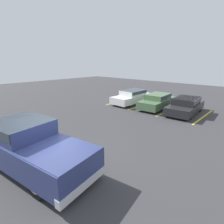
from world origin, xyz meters
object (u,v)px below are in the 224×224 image
Objects in this scene: pickup_truck at (27,145)px; parked_sedan_b at (157,101)px; wheel_stop_curb at (179,103)px; parked_sedan_a at (132,96)px; parked_sedan_c at (186,105)px.

pickup_truck reaches higher than parked_sedan_b.
parked_sedan_b is at bearing -103.55° from wheel_stop_curb.
parked_sedan_b is at bearing 90.46° from parked_sedan_a.
parked_sedan_a is (-3.41, 11.41, -0.23)m from pickup_truck.
pickup_truck is 11.91m from parked_sedan_a.
parked_sedan_a is 1.01× the size of parked_sedan_c.
parked_sedan_a is 4.67m from wheel_stop_curb.
pickup_truck reaches higher than parked_sedan_c.
parked_sedan_b reaches higher than parked_sedan_c.
pickup_truck is at bearing -0.19° from parked_sedan_b.
pickup_truck reaches higher than wheel_stop_curb.
parked_sedan_c is at bearing -61.13° from wheel_stop_curb.
parked_sedan_a is 1.04× the size of parked_sedan_b.
parked_sedan_c is at bearing 91.21° from parked_sedan_a.
parked_sedan_c is at bearing 72.42° from pickup_truck.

